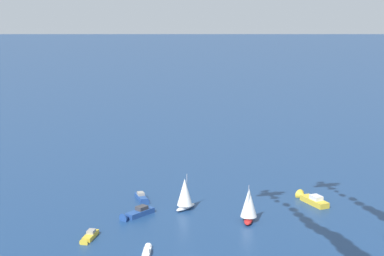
{
  "coord_description": "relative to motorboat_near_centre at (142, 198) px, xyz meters",
  "views": [
    {
      "loc": [
        66.43,
        -86.35,
        47.43
      ],
      "look_at": [
        -0.2,
        0.14,
        25.54
      ],
      "focal_mm": 57.85,
      "sensor_mm": 36.0,
      "label": 1
    }
  ],
  "objects": [
    {
      "name": "sailboat_ahead",
      "position": [
        28.83,
        3.27,
        3.37
      ],
      "size": [
        5.04,
        6.79,
        8.63
      ],
      "color": "#B21E1E",
      "rests_on": "ground_plane"
    },
    {
      "name": "motorboat_outer_ring_b",
      "position": [
        8.67,
        -25.91,
        -0.03
      ],
      "size": [
        4.67,
        6.96,
        2.0
      ],
      "color": "gold",
      "rests_on": "ground_plane"
    },
    {
      "name": "motorboat_near_centre",
      "position": [
        0.0,
        0.0,
        0.0
      ],
      "size": [
        7.16,
        5.54,
        2.12
      ],
      "color": "#23478C",
      "rests_on": "ground_plane"
    },
    {
      "name": "motorboat_trailing",
      "position": [
        6.86,
        -9.7,
        0.14
      ],
      "size": [
        2.83,
        9.16,
        2.63
      ],
      "color": "#23478C",
      "rests_on": "ground_plane"
    },
    {
      "name": "motorboat_mid_cluster",
      "position": [
        22.86,
        -23.93,
        -0.13
      ],
      "size": [
        4.42,
        5.38,
        1.62
      ],
      "color": "white",
      "rests_on": "ground_plane"
    },
    {
      "name": "motorboat_inshore",
      "position": [
        33.68,
        23.86,
        0.24
      ],
      "size": [
        10.43,
        7.12,
        3.01
      ],
      "color": "gold",
      "rests_on": "ground_plane"
    },
    {
      "name": "sailboat_far_port",
      "position": [
        12.56,
        1.01,
        3.3
      ],
      "size": [
        3.65,
        6.59,
        8.48
      ],
      "color": "white",
      "rests_on": "ground_plane"
    }
  ]
}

